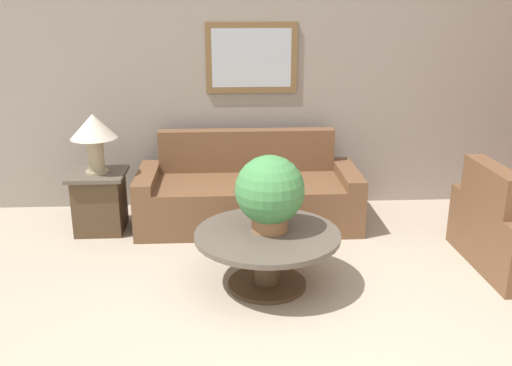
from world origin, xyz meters
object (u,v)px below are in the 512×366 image
object	(u,v)px
couch_main	(248,195)
potted_plant_on_table	(270,192)
coffee_table	(267,247)
table_lamp	(94,131)
side_table	(100,201)

from	to	relation	value
couch_main	potted_plant_on_table	world-z (taller)	potted_plant_on_table
couch_main	coffee_table	distance (m)	1.31
table_lamp	side_table	bearing A→B (deg)	0.00
couch_main	coffee_table	bearing A→B (deg)	-86.05
side_table	table_lamp	xyz separation A→B (m)	(0.00, 0.00, 0.67)
coffee_table	table_lamp	size ratio (longest dim) A/B	2.00
couch_main	table_lamp	world-z (taller)	table_lamp
couch_main	table_lamp	xyz separation A→B (m)	(-1.40, -0.12, 0.68)
side_table	potted_plant_on_table	distance (m)	1.94
couch_main	coffee_table	size ratio (longest dim) A/B	1.92
couch_main	coffee_table	xyz separation A→B (m)	(0.09, -1.30, 0.04)
table_lamp	potted_plant_on_table	bearing A→B (deg)	-36.92
table_lamp	potted_plant_on_table	xyz separation A→B (m)	(1.51, -1.13, -0.22)
couch_main	potted_plant_on_table	size ratio (longest dim) A/B	3.65
side_table	couch_main	bearing A→B (deg)	4.81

